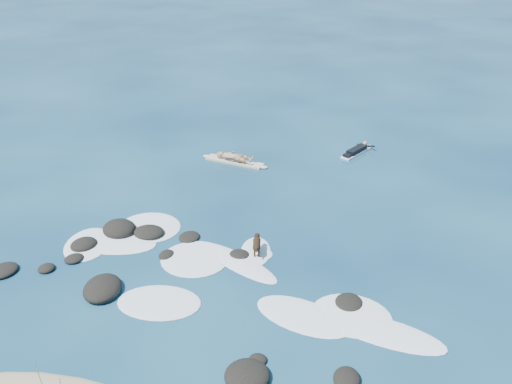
% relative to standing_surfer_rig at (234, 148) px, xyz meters
% --- Properties ---
extents(ground, '(160.00, 160.00, 0.00)m').
position_rel_standing_surfer_rig_xyz_m(ground, '(2.92, -8.13, -0.78)').
color(ground, '#0A2642').
rests_on(ground, ground).
extents(reef_rocks, '(13.98, 7.24, 0.59)m').
position_rel_standing_surfer_rig_xyz_m(reef_rocks, '(1.93, -10.09, -0.67)').
color(reef_rocks, black).
rests_on(reef_rocks, ground).
extents(breaking_foam, '(14.05, 6.32, 0.12)m').
position_rel_standing_surfer_rig_xyz_m(breaking_foam, '(3.02, -8.58, -0.77)').
color(breaking_foam, white).
rests_on(breaking_foam, ground).
extents(standing_surfer_rig, '(3.46, 0.75, 1.97)m').
position_rel_standing_surfer_rig_xyz_m(standing_surfer_rig, '(0.00, 0.00, 0.00)').
color(standing_surfer_rig, beige).
rests_on(standing_surfer_rig, ground).
extents(paddling_surfer_rig, '(1.39, 2.34, 0.41)m').
position_rel_standing_surfer_rig_xyz_m(paddling_surfer_rig, '(5.21, 3.28, -0.64)').
color(paddling_surfer_rig, white).
rests_on(paddling_surfer_rig, ground).
extents(dog, '(0.51, 1.04, 0.69)m').
position_rel_standing_surfer_rig_xyz_m(dog, '(3.90, -7.01, -0.32)').
color(dog, black).
rests_on(dog, ground).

